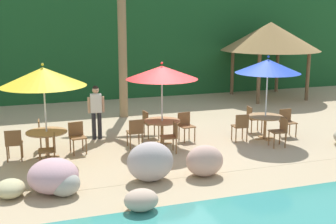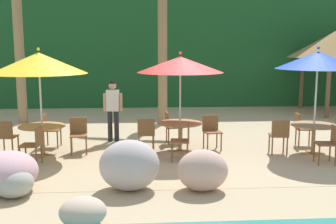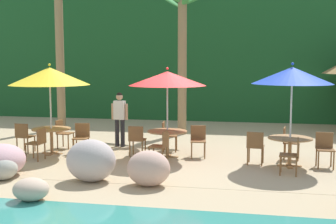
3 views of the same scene
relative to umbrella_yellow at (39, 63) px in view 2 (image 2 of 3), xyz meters
The scene contains 23 objects.
ground_plane 4.32m from the umbrella_yellow, ahead, with size 120.00×120.00×0.00m, color tan.
terrace_deck 4.32m from the umbrella_yellow, ahead, with size 18.00×5.20×0.01m.
foliage_backdrop 9.75m from the umbrella_yellow, 67.62° to the left, with size 28.00×2.40×6.00m.
rock_seawall 5.03m from the umbrella_yellow, 40.80° to the right, with size 13.83×3.13×1.03m.
umbrella_yellow is the anchor object (origin of this frame).
dining_table_yellow 1.61m from the umbrella_yellow, behind, with size 1.10×1.10×0.74m.
chair_yellow_seaward 1.92m from the umbrella_yellow, 13.76° to the left, with size 0.47×0.48×0.87m.
chair_yellow_inland 1.92m from the umbrella_yellow, 93.09° to the left, with size 0.45×0.44×0.87m.
chair_yellow_left 1.92m from the umbrella_yellow, behind, with size 0.46×0.46×0.87m.
chair_yellow_right 1.92m from the umbrella_yellow, 88.19° to the right, with size 0.46×0.45×0.87m.
umbrella_red 3.35m from the umbrella_yellow, ahead, with size 2.12×2.12×2.49m.
dining_table_red 3.72m from the umbrella_yellow, ahead, with size 1.10×1.10×0.74m.
chair_red_seaward 4.53m from the umbrella_yellow, ahead, with size 0.47×0.48×0.87m.
chair_red_inland 3.75m from the umbrella_yellow, 17.84° to the left, with size 0.47×0.46×0.87m.
chair_red_left 3.03m from the umbrella_yellow, ahead, with size 0.42×0.43×0.87m.
chair_red_right 3.82m from the umbrella_yellow, 11.30° to the right, with size 0.47×0.46×0.87m.
umbrella_blue 6.59m from the umbrella_yellow, ahead, with size 1.99×1.99×2.62m.
dining_table_blue 6.78m from the umbrella_yellow, ahead, with size 1.10×1.10×0.74m.
chair_blue_inland 6.85m from the umbrella_yellow, ahead, with size 0.48×0.48×0.87m.
chair_blue_left 5.98m from the umbrella_yellow, ahead, with size 0.46×0.47×0.87m.
chair_blue_right 6.89m from the umbrella_yellow, ahead, with size 0.47×0.46×0.87m.
palm_tree_second 5.41m from the umbrella_yellow, 53.26° to the left, with size 3.18×3.29×5.47m.
waiter_in_white 2.47m from the umbrella_yellow, 41.44° to the left, with size 0.52×0.24×1.70m.
Camera 2 is at (-1.30, -9.74, 2.60)m, focal length 43.51 mm.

